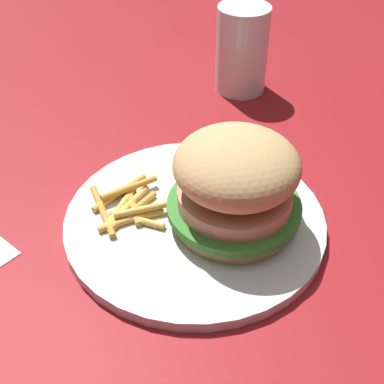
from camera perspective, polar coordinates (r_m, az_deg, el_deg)
name	(u,v)px	position (r m, az deg, el deg)	size (l,w,h in m)	color
ground_plane	(186,232)	(0.53, -0.70, -4.37)	(1.60, 1.60, 0.00)	maroon
plate	(192,219)	(0.54, 0.00, -2.94)	(0.27, 0.27, 0.01)	silver
sandwich	(236,183)	(0.50, 4.78, 1.01)	(0.13, 0.13, 0.10)	tan
fries_pile	(128,207)	(0.54, -7.04, -1.69)	(0.10, 0.09, 0.01)	#E5B251
drink_glass	(242,55)	(0.76, 5.44, 14.71)	(0.07, 0.07, 0.12)	silver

